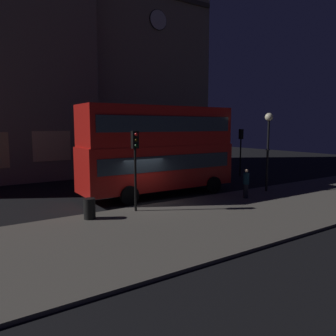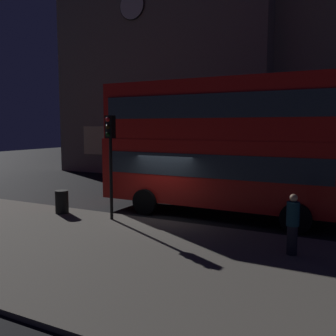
{
  "view_description": "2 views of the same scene",
  "coord_description": "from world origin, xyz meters",
  "px_view_note": "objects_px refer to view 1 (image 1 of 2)",
  "views": [
    {
      "loc": [
        -9.11,
        -16.02,
        4.35
      ],
      "look_at": [
        1.38,
        -0.37,
        1.94
      ],
      "focal_mm": 35.5,
      "sensor_mm": 36.0,
      "label": 1
    },
    {
      "loc": [
        6.84,
        -13.15,
        3.68
      ],
      "look_at": [
        0.13,
        0.06,
        2.02
      ],
      "focal_mm": 39.63,
      "sensor_mm": 36.0,
      "label": 2
    }
  ],
  "objects_px": {
    "double_decker_bus": "(159,147)",
    "traffic_light_far_side": "(241,143)",
    "street_lamp": "(268,133)",
    "litter_bin": "(90,209)",
    "traffic_light_near_kerb": "(135,154)",
    "pedestrian": "(246,183)"
  },
  "relations": [
    {
      "from": "street_lamp",
      "to": "double_decker_bus",
      "type": "bearing_deg",
      "value": 152.72
    },
    {
      "from": "traffic_light_near_kerb",
      "to": "pedestrian",
      "type": "relative_size",
      "value": 2.32
    },
    {
      "from": "double_decker_bus",
      "to": "street_lamp",
      "type": "relative_size",
      "value": 1.98
    },
    {
      "from": "street_lamp",
      "to": "litter_bin",
      "type": "distance_m",
      "value": 12.36
    },
    {
      "from": "double_decker_bus",
      "to": "litter_bin",
      "type": "distance_m",
      "value": 6.89
    },
    {
      "from": "traffic_light_near_kerb",
      "to": "street_lamp",
      "type": "height_order",
      "value": "street_lamp"
    },
    {
      "from": "traffic_light_near_kerb",
      "to": "litter_bin",
      "type": "xyz_separation_m",
      "value": [
        -2.43,
        -0.07,
        -2.38
      ]
    },
    {
      "from": "double_decker_bus",
      "to": "traffic_light_far_side",
      "type": "xyz_separation_m",
      "value": [
        10.16,
        2.89,
        -0.15
      ]
    },
    {
      "from": "traffic_light_near_kerb",
      "to": "street_lamp",
      "type": "bearing_deg",
      "value": 1.88
    },
    {
      "from": "pedestrian",
      "to": "litter_bin",
      "type": "bearing_deg",
      "value": 23.75
    },
    {
      "from": "traffic_light_near_kerb",
      "to": "traffic_light_far_side",
      "type": "bearing_deg",
      "value": 27.04
    },
    {
      "from": "traffic_light_far_side",
      "to": "pedestrian",
      "type": "relative_size",
      "value": 2.37
    },
    {
      "from": "double_decker_bus",
      "to": "street_lamp",
      "type": "height_order",
      "value": "double_decker_bus"
    },
    {
      "from": "traffic_light_far_side",
      "to": "litter_bin",
      "type": "distance_m",
      "value": 17.06
    },
    {
      "from": "traffic_light_near_kerb",
      "to": "street_lamp",
      "type": "distance_m",
      "value": 9.53
    },
    {
      "from": "traffic_light_far_side",
      "to": "pedestrian",
      "type": "bearing_deg",
      "value": 53.85
    },
    {
      "from": "traffic_light_far_side",
      "to": "pedestrian",
      "type": "xyz_separation_m",
      "value": [
        -6.58,
        -6.82,
        -1.91
      ]
    },
    {
      "from": "traffic_light_near_kerb",
      "to": "traffic_light_far_side",
      "type": "relative_size",
      "value": 0.98
    },
    {
      "from": "traffic_light_far_side",
      "to": "street_lamp",
      "type": "xyz_separation_m",
      "value": [
        -3.9,
        -6.12,
        0.97
      ]
    },
    {
      "from": "pedestrian",
      "to": "street_lamp",
      "type": "bearing_deg",
      "value": -135.99
    },
    {
      "from": "pedestrian",
      "to": "double_decker_bus",
      "type": "bearing_deg",
      "value": -18.49
    },
    {
      "from": "litter_bin",
      "to": "double_decker_bus",
      "type": "bearing_deg",
      "value": 28.3
    }
  ]
}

